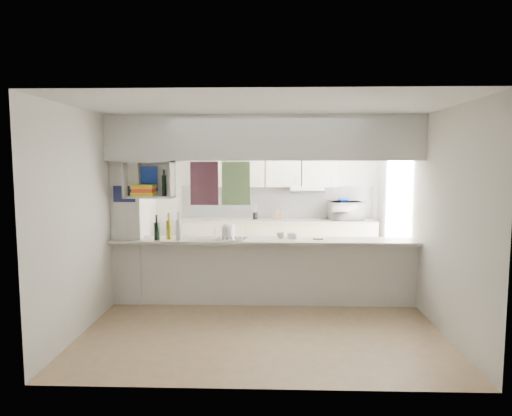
{
  "coord_description": "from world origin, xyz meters",
  "views": [
    {
      "loc": [
        0.1,
        -6.22,
        2.0
      ],
      "look_at": [
        -0.12,
        0.5,
        1.3
      ],
      "focal_mm": 32.0,
      "sensor_mm": 36.0,
      "label": 1
    }
  ],
  "objects_px": {
    "bowl": "(343,200)",
    "wine_bottles": "(169,230)",
    "dish_rack": "(231,233)",
    "microwave": "(346,211)"
  },
  "relations": [
    {
      "from": "bowl",
      "to": "dish_rack",
      "type": "distance_m",
      "value": 2.87
    },
    {
      "from": "dish_rack",
      "to": "wine_bottles",
      "type": "height_order",
      "value": "wine_bottles"
    },
    {
      "from": "dish_rack",
      "to": "bowl",
      "type": "bearing_deg",
      "value": 60.9
    },
    {
      "from": "bowl",
      "to": "wine_bottles",
      "type": "distance_m",
      "value": 3.53
    },
    {
      "from": "dish_rack",
      "to": "wine_bottles",
      "type": "xyz_separation_m",
      "value": [
        -0.86,
        -0.08,
        0.05
      ]
    },
    {
      "from": "bowl",
      "to": "wine_bottles",
      "type": "relative_size",
      "value": 0.58
    },
    {
      "from": "bowl",
      "to": "wine_bottles",
      "type": "xyz_separation_m",
      "value": [
        -2.73,
        -2.23,
        -0.22
      ]
    },
    {
      "from": "microwave",
      "to": "dish_rack",
      "type": "distance_m",
      "value": 2.89
    },
    {
      "from": "microwave",
      "to": "bowl",
      "type": "distance_m",
      "value": 0.2
    },
    {
      "from": "wine_bottles",
      "to": "dish_rack",
      "type": "bearing_deg",
      "value": 5.23
    }
  ]
}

